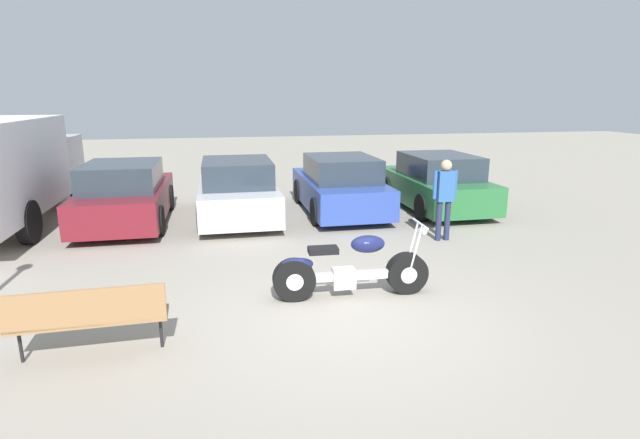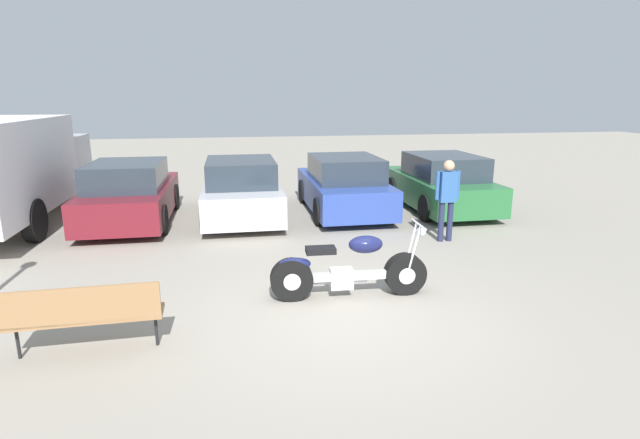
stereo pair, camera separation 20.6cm
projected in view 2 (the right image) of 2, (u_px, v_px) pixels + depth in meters
name	position (u px, v px, depth m)	size (l,w,h in m)	color
ground_plane	(340.00, 314.00, 6.99)	(60.00, 60.00, 0.00)	gray
motorcycle	(347.00, 270.00, 7.50)	(2.39, 0.62, 1.12)	black
parked_car_maroon	(130.00, 194.00, 11.79)	(1.90, 4.11, 1.47)	maroon
parked_car_silver	(241.00, 190.00, 12.27)	(1.90, 4.11, 1.47)	#BCBCC1
parked_car_blue	(344.00, 186.00, 12.84)	(1.90, 4.11, 1.47)	#2D479E
parked_car_green	(440.00, 184.00, 13.21)	(1.90, 4.11, 1.47)	#286B38
delivery_truck	(2.00, 167.00, 11.21)	(2.25, 6.38, 2.48)	silver
park_bench	(84.00, 312.00, 5.77)	(1.75, 0.46, 0.89)	#997047
person_standing	(447.00, 194.00, 10.23)	(0.52, 0.23, 1.70)	#232847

